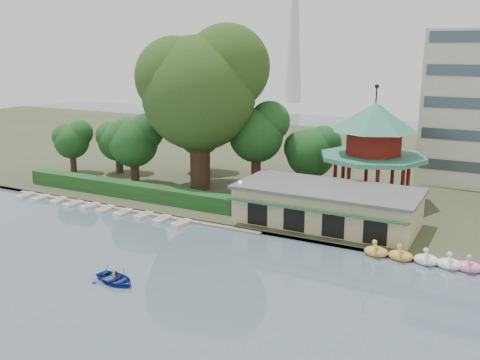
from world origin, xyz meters
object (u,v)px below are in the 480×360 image
Objects in this scene: boathouse at (327,205)px; big_tree at (201,85)px; dock at (129,209)px; pavilion at (373,143)px; rowboat_with_passengers at (115,276)px.

big_tree is at bearing 161.60° from boathouse.
dock is at bearing -167.76° from boathouse.
pavilion is 22.02m from big_tree.
boathouse is 22.80m from big_tree.
big_tree is (-20.81, -3.77, 6.15)m from pavilion.
boathouse reaches higher than rowboat_with_passengers.
pavilion is 33.82m from rowboat_with_passengers.
dock is 2.52× the size of pavilion.
boathouse is 0.90× the size of big_tree.
big_tree is at bearing -169.73° from pavilion.
boathouse is (22.00, 4.77, 2.25)m from dock.
dock is at bearing -148.34° from pavilion.
big_tree is at bearing 107.24° from rowboat_with_passengers.
boathouse is at bearing -18.40° from big_tree.
pavilion is at bearing 31.66° from dock.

